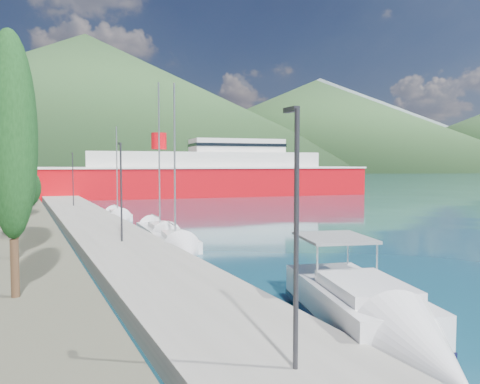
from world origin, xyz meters
TOP-DOWN VIEW (x-y plane):
  - ground at (0.00, 120.00)m, footprint 1400.00×1400.00m
  - quay at (-9.00, 26.00)m, footprint 5.00×88.00m
  - hills_far at (138.59, 618.73)m, footprint 1480.00×900.00m
  - hills_near at (98.04, 372.50)m, footprint 1010.00×520.00m
  - tree_row at (-14.89, 32.66)m, footprint 3.90×63.84m
  - lamp_posts at (-9.00, 14.49)m, footprint 0.15×47.58m
  - motor_cruiser at (-4.84, -5.92)m, footprint 5.34×10.20m
  - sailboat_near at (-5.62, 10.94)m, footprint 3.40×8.40m
  - sailboat_mid at (-4.98, 16.37)m, footprint 2.76×8.88m
  - sailboat_far at (-5.80, 29.01)m, footprint 2.46×6.97m
  - ferry at (15.15, 59.60)m, footprint 58.44×19.93m

SIDE VIEW (x-z plane):
  - ground at x=0.00m, z-range 0.00..0.00m
  - sailboat_far at x=-5.80m, z-range -4.78..5.35m
  - sailboat_mid at x=-4.98m, z-range -6.01..6.62m
  - sailboat_near at x=-5.62m, z-range -5.55..6.18m
  - quay at x=-9.00m, z-range 0.00..0.80m
  - motor_cruiser at x=-4.84m, z-range -1.21..2.40m
  - ferry at x=15.15m, z-range -2.23..9.15m
  - lamp_posts at x=-9.00m, z-range 1.05..7.11m
  - tree_row at x=-14.89m, z-range 0.62..10.90m
  - hills_near at x=98.04m, z-range -8.32..106.68m
  - hills_far at x=138.59m, z-range -12.61..167.39m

